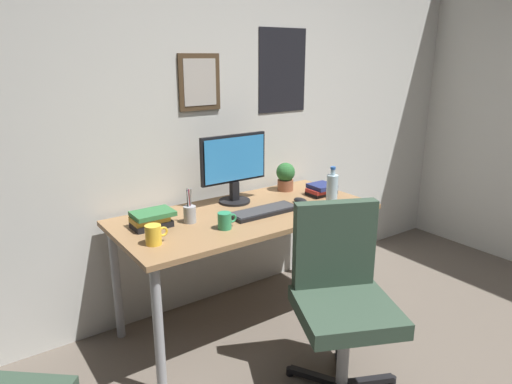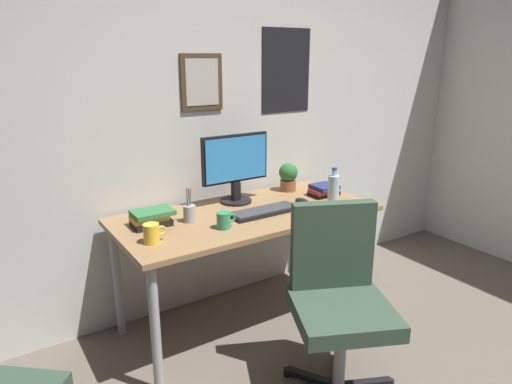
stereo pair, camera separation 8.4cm
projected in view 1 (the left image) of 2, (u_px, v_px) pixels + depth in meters
wall_back at (232, 109)px, 3.02m from camera, size 4.40×0.10×2.60m
desk at (246, 224)px, 2.76m from camera, size 1.56×0.73×0.74m
office_chair at (341, 290)px, 2.25m from camera, size 0.61×0.61×0.95m
monitor at (234, 166)px, 2.85m from camera, size 0.46×0.20×0.43m
keyboard at (264, 211)px, 2.71m from camera, size 0.43×0.15×0.03m
computer_mouse at (301, 201)px, 2.89m from camera, size 0.06×0.11×0.04m
water_bottle at (332, 190)px, 2.81m from camera, size 0.07×0.07×0.25m
coffee_mug_near at (225, 221)px, 2.46m from camera, size 0.11×0.07×0.09m
coffee_mug_far at (154, 235)px, 2.26m from camera, size 0.12×0.08×0.10m
potted_plant at (285, 176)px, 3.15m from camera, size 0.13×0.13×0.19m
pen_cup at (190, 213)px, 2.55m from camera, size 0.07×0.07×0.20m
book_stack_left at (151, 219)px, 2.48m from camera, size 0.23×0.16×0.09m
book_stack_right at (321, 190)px, 3.06m from camera, size 0.20×0.15×0.08m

